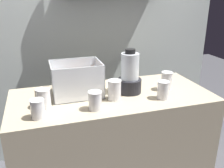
{
  "coord_description": "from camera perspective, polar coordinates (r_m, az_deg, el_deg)",
  "views": [
    {
      "loc": [
        -0.48,
        -1.54,
        1.58
      ],
      "look_at": [
        0.0,
        0.0,
        0.98
      ],
      "focal_mm": 39.91,
      "sensor_mm": 36.0,
      "label": 1
    }
  ],
  "objects": [
    {
      "name": "counter",
      "position": [
        1.97,
        0.0,
        -14.63
      ],
      "size": [
        1.4,
        0.64,
        0.9
      ],
      "primitive_type": "cube",
      "color": "tan",
      "rests_on": "ground_plane"
    },
    {
      "name": "back_wall_unit",
      "position": [
        2.38,
        -5.53,
        12.63
      ],
      "size": [
        2.6,
        0.24,
        2.5
      ],
      "color": "silver",
      "rests_on": "ground_plane"
    },
    {
      "name": "carrot_display_bin",
      "position": [
        1.74,
        -7.91,
        -0.23
      ],
      "size": [
        0.34,
        0.26,
        0.23
      ],
      "color": "white",
      "rests_on": "counter"
    },
    {
      "name": "blender_pitcher",
      "position": [
        1.75,
        4.08,
        1.95
      ],
      "size": [
        0.17,
        0.17,
        0.31
      ],
      "color": "black",
      "rests_on": "counter"
    },
    {
      "name": "juice_cup_orange_far_left",
      "position": [
        1.48,
        -16.64,
        -5.78
      ],
      "size": [
        0.08,
        0.08,
        0.11
      ],
      "color": "white",
      "rests_on": "counter"
    },
    {
      "name": "juice_cup_mango_left",
      "position": [
        1.6,
        -15.34,
        -3.46
      ],
      "size": [
        0.09,
        0.09,
        0.12
      ],
      "color": "white",
      "rests_on": "counter"
    },
    {
      "name": "juice_cup_pomegranate_middle",
      "position": [
        1.52,
        -3.89,
        -4.0
      ],
      "size": [
        0.08,
        0.08,
        0.12
      ],
      "color": "white",
      "rests_on": "counter"
    },
    {
      "name": "juice_cup_mango_right",
      "position": [
        1.65,
        0.58,
        -1.58
      ],
      "size": [
        0.09,
        0.09,
        0.14
      ],
      "color": "white",
      "rests_on": "counter"
    },
    {
      "name": "juice_cup_mango_far_right",
      "position": [
        1.7,
        11.58,
        -1.59
      ],
      "size": [
        0.08,
        0.08,
        0.12
      ],
      "color": "white",
      "rests_on": "counter"
    },
    {
      "name": "juice_cup_mango_rightmost",
      "position": [
        1.86,
        12.37,
        0.46
      ],
      "size": [
        0.08,
        0.08,
        0.14
      ],
      "color": "white",
      "rests_on": "counter"
    }
  ]
}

